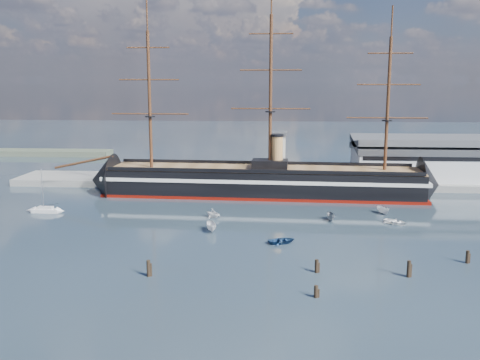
{
  "coord_description": "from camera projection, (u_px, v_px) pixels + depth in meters",
  "views": [
    {
      "loc": [
        3.17,
        -89.48,
        32.36
      ],
      "look_at": [
        -6.07,
        35.0,
        9.0
      ],
      "focal_mm": 40.0,
      "sensor_mm": 36.0,
      "label": 1
    }
  ],
  "objects": [
    {
      "name": "ground",
      "position": [
        266.0,
        212.0,
        133.11
      ],
      "size": [
        600.0,
        600.0,
        0.0
      ],
      "primitive_type": "plane",
      "color": "#1E2730",
      "rests_on": "ground"
    },
    {
      "name": "piling_near_left",
      "position": [
        149.0,
        276.0,
        89.51
      ],
      "size": [
        0.64,
        0.64,
        3.54
      ],
      "primitive_type": "cylinder",
      "color": "black",
      "rests_on": "ground"
    },
    {
      "name": "piling_extra",
      "position": [
        316.0,
        272.0,
        91.33
      ],
      "size": [
        0.64,
        0.64,
        3.02
      ],
      "primitive_type": "cylinder",
      "color": "black",
      "rests_on": "ground"
    },
    {
      "name": "motorboat_a",
      "position": [
        212.0,
        231.0,
        116.11
      ],
      "size": [
        6.47,
        3.65,
        2.45
      ],
      "primitive_type": "imported",
      "rotation": [
        0.0,
        0.0,
        0.24
      ],
      "color": "silver",
      "rests_on": "ground"
    },
    {
      "name": "motorboat_e",
      "position": [
        395.0,
        224.0,
        122.16
      ],
      "size": [
        3.25,
        3.43,
        1.58
      ],
      "primitive_type": "imported",
      "rotation": [
        0.0,
        0.0,
        0.85
      ],
      "color": "white",
      "rests_on": "ground"
    },
    {
      "name": "warship",
      "position": [
        257.0,
        181.0,
        152.2
      ],
      "size": [
        113.16,
        19.5,
        53.94
      ],
      "rotation": [
        0.0,
        0.0,
        -0.04
      ],
      "color": "black",
      "rests_on": "ground"
    },
    {
      "name": "piling_far_right",
      "position": [
        467.0,
        263.0,
        95.96
      ],
      "size": [
        0.64,
        0.64,
        3.05
      ],
      "primitive_type": "cylinder",
      "color": "black",
      "rests_on": "ground"
    },
    {
      "name": "piling_near_mid",
      "position": [
        316.0,
        297.0,
        80.8
      ],
      "size": [
        0.64,
        0.64,
        2.59
      ],
      "primitive_type": "cylinder",
      "color": "black",
      "rests_on": "ground"
    },
    {
      "name": "piling_near_right",
      "position": [
        408.0,
        277.0,
        89.2
      ],
      "size": [
        0.64,
        0.64,
        3.56
      ],
      "primitive_type": "cylinder",
      "color": "black",
      "rests_on": "ground"
    },
    {
      "name": "quay",
      "position": [
        301.0,
        185.0,
        167.67
      ],
      "size": [
        180.0,
        18.0,
        2.0
      ],
      "primitive_type": "cube",
      "color": "slate",
      "rests_on": "ground"
    },
    {
      "name": "motorboat_d",
      "position": [
        213.0,
        218.0,
        127.72
      ],
      "size": [
        6.45,
        7.17,
        2.49
      ],
      "primitive_type": "imported",
      "rotation": [
        0.0,
        0.0,
        0.92
      ],
      "color": "white",
      "rests_on": "ground"
    },
    {
      "name": "motorboat_c",
      "position": [
        331.0,
        220.0,
        125.15
      ],
      "size": [
        5.5,
        2.21,
        2.17
      ],
      "primitive_type": "imported",
      "rotation": [
        0.0,
        0.0,
        0.04
      ],
      "color": "slate",
      "rests_on": "ground"
    },
    {
      "name": "sailboat",
      "position": [
        46.0,
        210.0,
        132.55
      ],
      "size": [
        6.91,
        2.17,
        10.99
      ],
      "rotation": [
        0.0,
        0.0,
        -0.02
      ],
      "color": "silver",
      "rests_on": "ground"
    },
    {
      "name": "motorboat_b",
      "position": [
        282.0,
        243.0,
        107.69
      ],
      "size": [
        2.57,
        3.73,
        1.62
      ],
      "primitive_type": "imported",
      "rotation": [
        0.0,
        0.0,
        1.95
      ],
      "color": "navy",
      "rests_on": "ground"
    },
    {
      "name": "warehouse",
      "position": [
        455.0,
        160.0,
        166.63
      ],
      "size": [
        63.0,
        21.0,
        11.6
      ],
      "color": "#B7BABC",
      "rests_on": "ground"
    },
    {
      "name": "quay_tower",
      "position": [
        279.0,
        155.0,
        163.45
      ],
      "size": [
        5.0,
        5.0,
        15.0
      ],
      "color": "silver",
      "rests_on": "ground"
    },
    {
      "name": "motorboat_f",
      "position": [
        383.0,
        214.0,
        131.34
      ],
      "size": [
        5.74,
        3.72,
        2.16
      ],
      "primitive_type": "imported",
      "rotation": [
        0.0,
        0.0,
        0.35
      ],
      "color": "white",
      "rests_on": "ground"
    }
  ]
}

